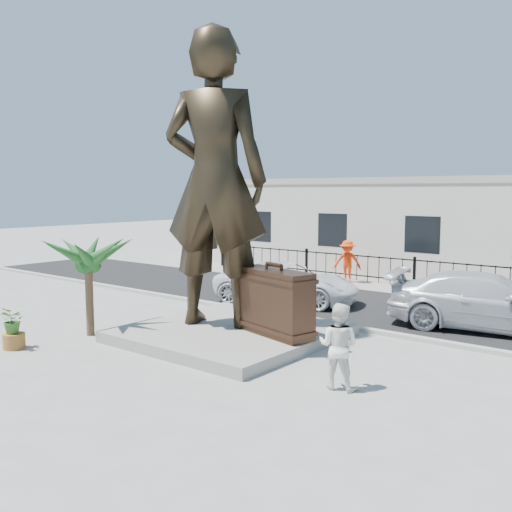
{
  "coord_description": "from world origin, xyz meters",
  "views": [
    {
      "loc": [
        9.73,
        -10.16,
        4.09
      ],
      "look_at": [
        0.0,
        2.0,
        2.3
      ],
      "focal_mm": 40.0,
      "sensor_mm": 36.0,
      "label": 1
    }
  ],
  "objects_px": {
    "statue": "(215,180)",
    "tourist": "(338,346)",
    "car_white": "(287,283)",
    "suitcase": "(274,302)"
  },
  "relations": [
    {
      "from": "car_white",
      "to": "tourist",
      "type": "bearing_deg",
      "value": -154.44
    },
    {
      "from": "statue",
      "to": "car_white",
      "type": "distance_m",
      "value": 6.3
    },
    {
      "from": "statue",
      "to": "tourist",
      "type": "bearing_deg",
      "value": 138.6
    },
    {
      "from": "statue",
      "to": "car_white",
      "type": "bearing_deg",
      "value": -100.15
    },
    {
      "from": "tourist",
      "to": "suitcase",
      "type": "bearing_deg",
      "value": -41.71
    },
    {
      "from": "statue",
      "to": "tourist",
      "type": "distance_m",
      "value": 6.35
    },
    {
      "from": "suitcase",
      "to": "car_white",
      "type": "height_order",
      "value": "suitcase"
    },
    {
      "from": "car_white",
      "to": "suitcase",
      "type": "bearing_deg",
      "value": -164.59
    },
    {
      "from": "statue",
      "to": "tourist",
      "type": "relative_size",
      "value": 4.53
    },
    {
      "from": "statue",
      "to": "car_white",
      "type": "relative_size",
      "value": 1.56
    }
  ]
}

